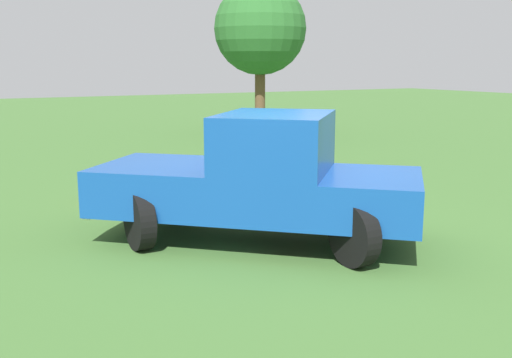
# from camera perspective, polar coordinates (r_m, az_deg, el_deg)

# --- Properties ---
(ground_plane) EXTENTS (80.00, 80.00, 0.00)m
(ground_plane) POSITION_cam_1_polar(r_m,az_deg,el_deg) (8.66, 3.07, -5.70)
(ground_plane) COLOR #3D662D
(pickup_truck) EXTENTS (4.37, 4.52, 1.82)m
(pickup_truck) POSITION_cam_1_polar(r_m,az_deg,el_deg) (8.27, 0.77, 0.25)
(pickup_truck) COLOR black
(pickup_truck) RESTS_ON ground_plane
(tree_back_right) EXTENTS (3.19, 3.19, 5.29)m
(tree_back_right) POSITION_cam_1_polar(r_m,az_deg,el_deg) (21.15, 0.40, 14.18)
(tree_back_right) COLOR brown
(tree_back_right) RESTS_ON ground_plane
(traffic_cone) EXTENTS (0.32, 0.32, 0.55)m
(traffic_cone) POSITION_cam_1_polar(r_m,az_deg,el_deg) (11.29, -15.64, -0.71)
(traffic_cone) COLOR orange
(traffic_cone) RESTS_ON ground_plane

